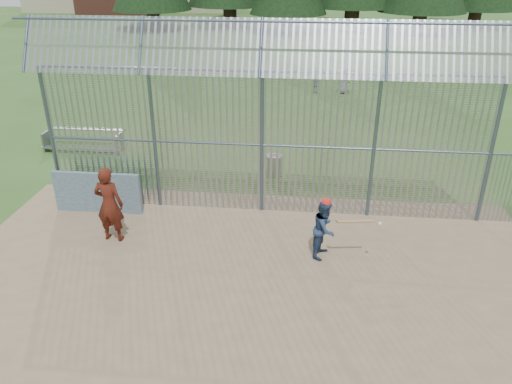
# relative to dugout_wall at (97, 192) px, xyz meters

# --- Properties ---
(ground) EXTENTS (120.00, 120.00, 0.00)m
(ground) POSITION_rel_dugout_wall_xyz_m (4.60, -2.90, -0.62)
(ground) COLOR #2D511E
(ground) RESTS_ON ground
(dirt_infield) EXTENTS (14.00, 10.00, 0.02)m
(dirt_infield) POSITION_rel_dugout_wall_xyz_m (4.60, -3.40, -0.61)
(dirt_infield) COLOR #756047
(dirt_infield) RESTS_ON ground
(dugout_wall) EXTENTS (2.50, 0.12, 1.20)m
(dugout_wall) POSITION_rel_dugout_wall_xyz_m (0.00, 0.00, 0.00)
(dugout_wall) COLOR #38566B
(dugout_wall) RESTS_ON dirt_infield
(batter) EXTENTS (0.74, 0.84, 1.45)m
(batter) POSITION_rel_dugout_wall_xyz_m (6.33, -1.60, 0.13)
(batter) COLOR navy
(batter) RESTS_ON dirt_infield
(onlooker) EXTENTS (0.77, 0.54, 2.00)m
(onlooker) POSITION_rel_dugout_wall_xyz_m (0.94, -1.42, 0.40)
(onlooker) COLOR maroon
(onlooker) RESTS_ON dirt_infield
(bg_kid_standing) EXTENTS (0.85, 0.72, 1.47)m
(bg_kid_standing) POSITION_rel_dugout_wall_xyz_m (7.64, 14.34, 0.12)
(bg_kid_standing) COLOR slate
(bg_kid_standing) RESTS_ON ground
(bg_kid_seated) EXTENTS (0.56, 0.32, 0.89)m
(bg_kid_seated) POSITION_rel_dugout_wall_xyz_m (6.17, 14.20, -0.17)
(bg_kid_seated) COLOR slate
(bg_kid_seated) RESTS_ON ground
(batting_gear) EXTENTS (1.39, 0.51, 0.54)m
(batting_gear) POSITION_rel_dugout_wall_xyz_m (6.54, -1.66, 0.72)
(batting_gear) COLOR red
(batting_gear) RESTS_ON ground
(trash_can) EXTENTS (0.56, 0.56, 0.82)m
(trash_can) POSITION_rel_dugout_wall_xyz_m (4.78, 3.05, -0.24)
(trash_can) COLOR gray
(trash_can) RESTS_ON ground
(bleacher) EXTENTS (3.00, 0.95, 0.72)m
(bleacher) POSITION_rel_dugout_wall_xyz_m (-2.49, 4.77, -0.21)
(bleacher) COLOR gray
(bleacher) RESTS_ON ground
(backstop_fence) EXTENTS (20.09, 0.81, 5.30)m
(backstop_fence) POSITION_rel_dugout_wall_xyz_m (6.41, 0.53, 1.74)
(backstop_fence) COLOR #47566B
(backstop_fence) RESTS_ON ground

